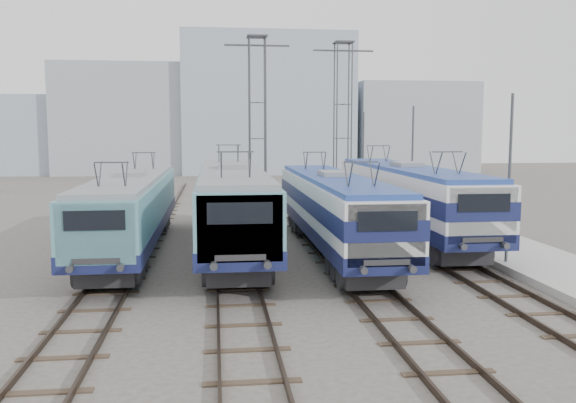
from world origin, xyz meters
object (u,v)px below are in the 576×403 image
Objects in this scene: catenary_tower_west at (257,115)px; catenary_tower_east at (343,116)px; locomotive_far_left at (131,207)px; mast_rear at (363,157)px; locomotive_center_left at (232,201)px; locomotive_center_right at (334,206)px; locomotive_far_right at (407,194)px; mast_mid at (412,166)px; mast_front at (509,182)px.

catenary_tower_west and catenary_tower_east have the same top height.
locomotive_far_left is 22.11m from catenary_tower_east.
catenary_tower_east reaches higher than mast_rear.
locomotive_center_left is 1.56× the size of catenary_tower_west.
locomotive_center_right is 17.08m from catenary_tower_west.
mast_rear is at bearing 24.94° from catenary_tower_west.
locomotive_center_left reaches higher than locomotive_far_left.
locomotive_far_right is at bearing 9.66° from locomotive_far_left.
locomotive_center_right is 10.57m from mast_mid.
catenary_tower_east is 1.71× the size of mast_rear.
catenary_tower_east is 1.71× the size of mast_front.
locomotive_center_left is 15.72m from catenary_tower_west.
mast_mid is at bearing -78.14° from catenary_tower_east.
mast_rear is at bearing 43.60° from catenary_tower_east.
locomotive_center_left is 9.25m from locomotive_far_right.
catenary_tower_east is at bearing 62.69° from locomotive_center_left.
mast_mid is at bearing -42.93° from catenary_tower_west.
catenary_tower_west is (6.75, 15.12, 4.49)m from locomotive_far_left.
mast_mid reaches higher than locomotive_center_left.
locomotive_center_right is at bearing -7.76° from locomotive_far_left.
locomotive_far_left is at bearing -127.74° from catenary_tower_east.
mast_front reaches higher than locomotive_center_left.
catenary_tower_west reaches higher than locomotive_far_left.
locomotive_center_left is 1.08× the size of locomotive_center_right.
mast_rear is at bearing 72.67° from locomotive_center_right.
mast_front is (8.60, -20.00, -3.14)m from catenary_tower_west.
mast_mid is (15.35, 7.12, 1.35)m from locomotive_far_left.
locomotive_far_left is at bearing 172.24° from locomotive_center_right.
mast_rear is (2.10, 2.00, -3.14)m from catenary_tower_east.
mast_rear reaches higher than locomotive_center_right.
catenary_tower_west reaches higher than locomotive_center_left.
mast_front is at bearing -66.73° from catenary_tower_west.
locomotive_center_left is at bearing -166.73° from locomotive_far_right.
mast_front is (6.35, -3.65, 1.28)m from locomotive_center_right.
locomotive_far_left is 24.56m from mast_rear.
locomotive_center_left is at bearing 2.24° from locomotive_far_left.
catenary_tower_west is 12.16m from mast_mid.
locomotive_center_right is at bearing -82.16° from catenary_tower_west.
locomotive_far_left is 2.46× the size of mast_front.
catenary_tower_east is 22.32m from mast_front.
mast_rear is at bearing 90.00° from mast_front.
locomotive_center_right is at bearing -107.33° from mast_rear.
mast_rear reaches higher than locomotive_far_left.
locomotive_far_right is at bearing -89.03° from catenary_tower_east.
catenary_tower_west is 1.71× the size of mast_front.
mast_mid is at bearing 52.74° from locomotive_center_right.
mast_front is at bearing -84.55° from catenary_tower_east.
locomotive_far_right reaches higher than locomotive_far_left.
locomotive_far_right is 2.62× the size of mast_rear.
catenary_tower_west is at bearing 137.07° from mast_mid.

